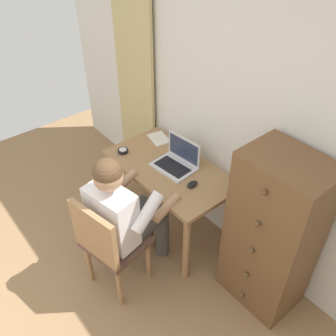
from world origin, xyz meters
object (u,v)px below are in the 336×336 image
(desk_clock, at_px, (123,151))
(notebook_pad, at_px, (159,139))
(computer_mouse, at_px, (192,184))
(person_seated, at_px, (125,211))
(laptop, at_px, (177,161))
(desk, at_px, (170,177))
(chair, at_px, (109,242))
(dresser, at_px, (272,235))

(desk_clock, relative_size, notebook_pad, 0.43)
(computer_mouse, relative_size, notebook_pad, 0.48)
(person_seated, height_order, desk_clock, person_seated)
(person_seated, distance_m, desk_clock, 0.69)
(person_seated, height_order, laptop, person_seated)
(desk, relative_size, computer_mouse, 11.15)
(desk, xyz_separation_m, computer_mouse, (0.29, -0.02, 0.13))
(desk, distance_m, chair, 0.77)
(desk_clock, xyz_separation_m, notebook_pad, (0.04, 0.37, -0.01))
(dresser, relative_size, notebook_pad, 6.17)
(dresser, height_order, laptop, dresser)
(chair, height_order, desk_clock, chair)
(person_seated, xyz_separation_m, computer_mouse, (0.13, 0.54, 0.05))
(dresser, xyz_separation_m, desk_clock, (-1.39, -0.29, 0.08))
(person_seated, bearing_deg, desk, 106.25)
(chair, height_order, computer_mouse, chair)
(laptop, distance_m, desk_clock, 0.50)
(desk_clock, bearing_deg, laptop, 27.95)
(dresser, bearing_deg, desk_clock, -168.00)
(chair, bearing_deg, computer_mouse, 82.09)
(dresser, xyz_separation_m, person_seated, (-0.81, -0.67, 0.04))
(chair, bearing_deg, laptop, 101.90)
(person_seated, xyz_separation_m, desk_clock, (-0.58, 0.38, 0.04))
(chair, distance_m, computer_mouse, 0.76)
(desk, distance_m, computer_mouse, 0.32)
(person_seated, height_order, computer_mouse, person_seated)
(chair, xyz_separation_m, laptop, (-0.17, 0.79, 0.26))
(chair, xyz_separation_m, notebook_pad, (-0.57, 0.92, 0.22))
(computer_mouse, bearing_deg, chair, -104.47)
(desk, height_order, person_seated, person_seated)
(desk_clock, height_order, notebook_pad, desk_clock)
(notebook_pad, bearing_deg, laptop, -6.37)
(computer_mouse, bearing_deg, dresser, 4.42)
(laptop, xyz_separation_m, computer_mouse, (0.27, -0.07, -0.04))
(notebook_pad, bearing_deg, desk_clock, -84.16)
(chair, bearing_deg, notebook_pad, 121.72)
(laptop, height_order, computer_mouse, laptop)
(computer_mouse, height_order, desk_clock, computer_mouse)
(desk, relative_size, dresser, 0.86)
(laptop, height_order, notebook_pad, laptop)
(computer_mouse, bearing_deg, desk, 170.25)
(person_seated, relative_size, notebook_pad, 5.76)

